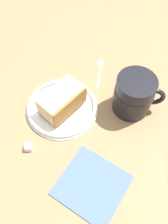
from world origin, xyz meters
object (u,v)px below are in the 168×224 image
(cake_slice, at_px, (62,101))
(sugar_cube, at_px, (29,147))
(folded_napkin, at_px, (92,185))
(small_plate, at_px, (62,107))
(tea_mug, at_px, (134,95))
(teaspoon, at_px, (100,67))

(cake_slice, bearing_deg, sugar_cube, -103.74)
(folded_napkin, bearing_deg, small_plate, 131.22)
(cake_slice, distance_m, sugar_cube, 0.14)
(tea_mug, bearing_deg, teaspoon, 139.65)
(small_plate, xyz_separation_m, cake_slice, (0.00, -0.00, 0.03))
(teaspoon, height_order, sugar_cube, sugar_cube)
(cake_slice, xyz_separation_m, tea_mug, (0.17, 0.07, 0.02))
(cake_slice, distance_m, folded_napkin, 0.22)
(folded_napkin, xyz_separation_m, sugar_cube, (-0.17, 0.03, 0.01))
(small_plate, xyz_separation_m, tea_mug, (0.17, 0.07, 0.05))
(sugar_cube, bearing_deg, small_plate, 77.40)
(small_plate, distance_m, tea_mug, 0.19)
(sugar_cube, bearing_deg, folded_napkin, -9.74)
(folded_napkin, bearing_deg, tea_mug, 83.43)
(small_plate, relative_size, cake_slice, 1.47)
(tea_mug, height_order, sugar_cube, tea_mug)
(tea_mug, distance_m, sugar_cube, 0.29)
(small_plate, distance_m, folded_napkin, 0.22)
(folded_napkin, height_order, sugar_cube, sugar_cube)
(small_plate, xyz_separation_m, sugar_cube, (-0.03, -0.13, 0.00))
(tea_mug, xyz_separation_m, folded_napkin, (-0.03, -0.23, -0.05))
(folded_napkin, distance_m, sugar_cube, 0.17)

